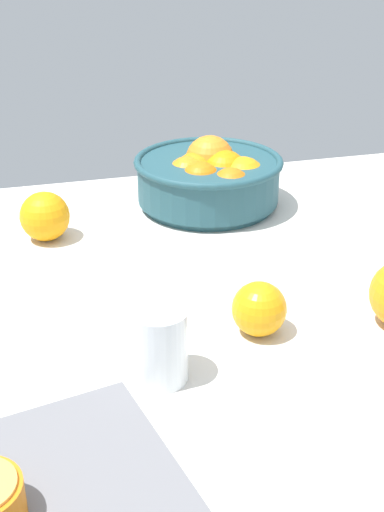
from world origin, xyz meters
The scene contains 5 objects.
ground_plane centered at (0.00, 0.00, -1.50)cm, with size 118.64×95.83×3.00cm, color silver.
fruit_bowl centered at (10.97, 29.66, 5.26)cm, with size 25.84×25.84×11.76cm.
second_glass centered at (-8.94, -17.34, 3.75)cm, with size 6.31×6.31×8.74cm.
loose_orange_1 centered at (4.85, -11.49, 3.40)cm, with size 6.80×6.80×6.80cm, color orange.
loose_orange_2 centered at (-18.20, 23.05, 3.92)cm, with size 7.84×7.84×7.84cm, color orange.
Camera 1 is at (-22.03, -78.71, 46.75)cm, focal length 48.22 mm.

